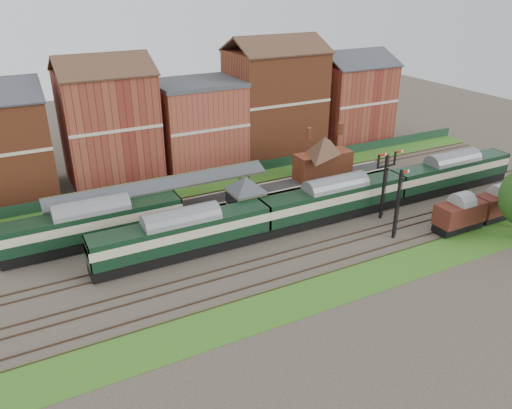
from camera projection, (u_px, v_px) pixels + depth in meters
name	position (u px, v px, depth m)	size (l,w,h in m)	color
ground	(283.00, 231.00, 56.55)	(160.00, 160.00, 0.00)	#473D33
grass_back	(225.00, 183.00, 69.41)	(90.00, 4.50, 0.06)	#2D6619
grass_front	(347.00, 284.00, 46.88)	(90.00, 5.00, 0.06)	#2D6619
fence	(219.00, 174.00, 70.72)	(90.00, 0.12, 1.50)	#193823
platform	(209.00, 204.00, 62.09)	(55.00, 3.40, 1.00)	#2D2D2D
signal_box	(246.00, 200.00, 56.57)	(5.40, 5.40, 6.00)	#697E59
brick_hut	(305.00, 202.00, 60.76)	(3.20, 2.64, 2.94)	maroon
station_building	(323.00, 156.00, 67.77)	(8.10, 8.10, 5.90)	brown
canopy	(159.00, 182.00, 57.86)	(26.00, 3.89, 4.08)	#444A2E
semaphore_bracket	(384.00, 182.00, 57.65)	(3.60, 0.25, 8.18)	black
semaphore_siding	(397.00, 203.00, 53.38)	(1.23, 0.25, 8.00)	black
town_backdrop	(197.00, 119.00, 73.66)	(69.00, 10.00, 16.00)	brown
dmu_train	(335.00, 199.00, 58.42)	(56.58, 2.97, 4.35)	black
platform_railcar	(94.00, 224.00, 52.58)	(18.86, 2.97, 4.34)	black
goods_van_a	(460.00, 214.00, 55.86)	(5.86, 2.54, 3.56)	black
goods_van_b	(498.00, 204.00, 58.54)	(5.58, 2.42, 3.38)	black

